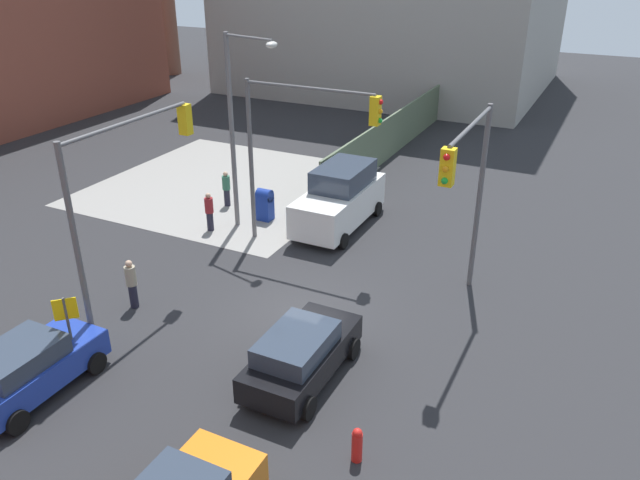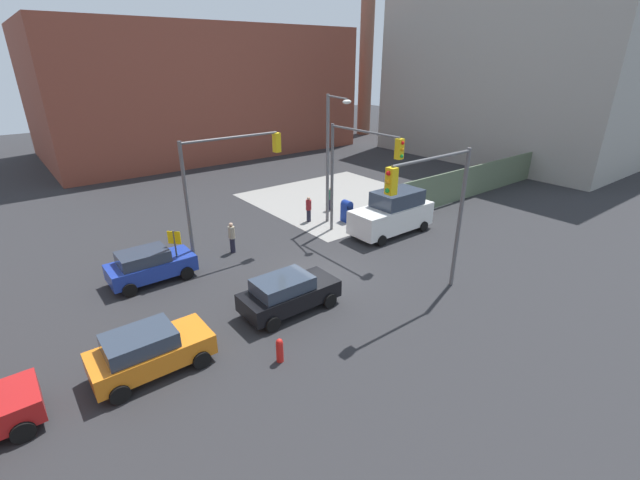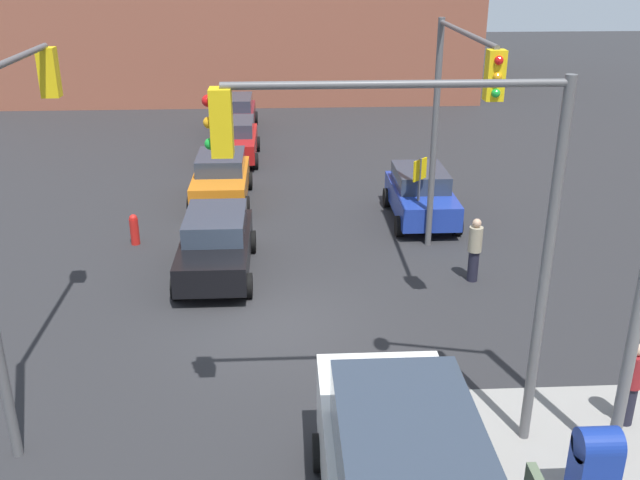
{
  "view_description": "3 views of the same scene",
  "coord_description": "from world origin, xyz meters",
  "px_view_note": "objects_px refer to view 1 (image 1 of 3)",
  "views": [
    {
      "loc": [
        -15.29,
        -8.32,
        11.11
      ],
      "look_at": [
        1.03,
        -0.25,
        2.34
      ],
      "focal_mm": 35.0,
      "sensor_mm": 36.0,
      "label": 1
    },
    {
      "loc": [
        -11.45,
        -14.8,
        9.98
      ],
      "look_at": [
        -0.48,
        -0.71,
        2.33
      ],
      "focal_mm": 24.0,
      "sensor_mm": 36.0,
      "label": 2
    },
    {
      "loc": [
        14.86,
        0.24,
        8.25
      ],
      "look_at": [
        0.03,
        1.04,
        2.09
      ],
      "focal_mm": 40.0,
      "sensor_mm": 36.0,
      "label": 3
    }
  ],
  "objects_px": {
    "mailbox_blue": "(265,203)",
    "sedan_blue": "(29,367)",
    "street_lamp_corner": "(237,119)",
    "pedestrian_waiting": "(226,188)",
    "traffic_signal_nw_corner": "(125,184)",
    "pedestrian_walking_north": "(132,283)",
    "coupe_black": "(301,354)",
    "pedestrian_crossing": "(209,211)",
    "traffic_signal_se_corner": "(469,179)",
    "van_white_delivery": "(340,198)",
    "traffic_signal_ne_corner": "(298,134)",
    "fire_hydrant": "(357,444)"
  },
  "relations": [
    {
      "from": "mailbox_blue",
      "to": "sedan_blue",
      "type": "height_order",
      "value": "sedan_blue"
    },
    {
      "from": "street_lamp_corner",
      "to": "pedestrian_waiting",
      "type": "distance_m",
      "value": 4.63
    },
    {
      "from": "traffic_signal_nw_corner",
      "to": "pedestrian_walking_north",
      "type": "distance_m",
      "value": 3.81
    },
    {
      "from": "coupe_black",
      "to": "pedestrian_crossing",
      "type": "bearing_deg",
      "value": 48.86
    },
    {
      "from": "traffic_signal_se_corner",
      "to": "coupe_black",
      "type": "distance_m",
      "value": 7.26
    },
    {
      "from": "van_white_delivery",
      "to": "pedestrian_crossing",
      "type": "relative_size",
      "value": 3.2
    },
    {
      "from": "van_white_delivery",
      "to": "pedestrian_waiting",
      "type": "relative_size",
      "value": 3.25
    },
    {
      "from": "traffic_signal_ne_corner",
      "to": "traffic_signal_nw_corner",
      "type": "bearing_deg",
      "value": 163.02
    },
    {
      "from": "fire_hydrant",
      "to": "pedestrian_crossing",
      "type": "xyz_separation_m",
      "value": [
        9.2,
        10.7,
        0.39
      ]
    },
    {
      "from": "traffic_signal_ne_corner",
      "to": "coupe_black",
      "type": "relative_size",
      "value": 1.53
    },
    {
      "from": "street_lamp_corner",
      "to": "pedestrian_walking_north",
      "type": "distance_m",
      "value": 8.06
    },
    {
      "from": "mailbox_blue",
      "to": "pedestrian_waiting",
      "type": "relative_size",
      "value": 0.86
    },
    {
      "from": "traffic_signal_ne_corner",
      "to": "mailbox_blue",
      "type": "distance_m",
      "value": 4.96
    },
    {
      "from": "traffic_signal_se_corner",
      "to": "pedestrian_walking_north",
      "type": "distance_m",
      "value": 11.36
    },
    {
      "from": "coupe_black",
      "to": "traffic_signal_se_corner",
      "type": "bearing_deg",
      "value": -27.79
    },
    {
      "from": "pedestrian_crossing",
      "to": "coupe_black",
      "type": "bearing_deg",
      "value": -93.79
    },
    {
      "from": "mailbox_blue",
      "to": "sedan_blue",
      "type": "relative_size",
      "value": 0.36
    },
    {
      "from": "traffic_signal_nw_corner",
      "to": "pedestrian_waiting",
      "type": "bearing_deg",
      "value": 17.53
    },
    {
      "from": "fire_hydrant",
      "to": "van_white_delivery",
      "type": "distance_m",
      "value": 13.51
    },
    {
      "from": "fire_hydrant",
      "to": "traffic_signal_nw_corner",
      "type": "bearing_deg",
      "value": 73.25
    },
    {
      "from": "traffic_signal_se_corner",
      "to": "fire_hydrant",
      "type": "relative_size",
      "value": 6.91
    },
    {
      "from": "sedan_blue",
      "to": "pedestrian_walking_north",
      "type": "distance_m",
      "value": 4.67
    },
    {
      "from": "mailbox_blue",
      "to": "van_white_delivery",
      "type": "bearing_deg",
      "value": -74.71
    },
    {
      "from": "traffic_signal_nw_corner",
      "to": "traffic_signal_se_corner",
      "type": "height_order",
      "value": "same"
    },
    {
      "from": "coupe_black",
      "to": "pedestrian_walking_north",
      "type": "bearing_deg",
      "value": 82.62
    },
    {
      "from": "pedestrian_waiting",
      "to": "traffic_signal_ne_corner",
      "type": "bearing_deg",
      "value": 39.7
    },
    {
      "from": "traffic_signal_ne_corner",
      "to": "sedan_blue",
      "type": "bearing_deg",
      "value": 168.58
    },
    {
      "from": "traffic_signal_se_corner",
      "to": "sedan_blue",
      "type": "height_order",
      "value": "traffic_signal_se_corner"
    },
    {
      "from": "sedan_blue",
      "to": "pedestrian_crossing",
      "type": "xyz_separation_m",
      "value": [
        10.84,
        1.85,
        0.04
      ]
    },
    {
      "from": "sedan_blue",
      "to": "fire_hydrant",
      "type": "bearing_deg",
      "value": -79.51
    },
    {
      "from": "traffic_signal_nw_corner",
      "to": "coupe_black",
      "type": "height_order",
      "value": "traffic_signal_nw_corner"
    },
    {
      "from": "mailbox_blue",
      "to": "pedestrian_crossing",
      "type": "relative_size",
      "value": 0.85
    },
    {
      "from": "van_white_delivery",
      "to": "mailbox_blue",
      "type": "bearing_deg",
      "value": 105.29
    },
    {
      "from": "traffic_signal_se_corner",
      "to": "sedan_blue",
      "type": "xyz_separation_m",
      "value": [
        -9.25,
        9.15,
        -3.76
      ]
    },
    {
      "from": "traffic_signal_se_corner",
      "to": "street_lamp_corner",
      "type": "bearing_deg",
      "value": 75.87
    },
    {
      "from": "mailbox_blue",
      "to": "pedestrian_walking_north",
      "type": "bearing_deg",
      "value": 178.6
    },
    {
      "from": "traffic_signal_nw_corner",
      "to": "street_lamp_corner",
      "type": "xyz_separation_m",
      "value": [
        7.5,
        0.94,
        0.07
      ]
    },
    {
      "from": "traffic_signal_nw_corner",
      "to": "pedestrian_crossing",
      "type": "relative_size",
      "value": 3.85
    },
    {
      "from": "fire_hydrant",
      "to": "pedestrian_walking_north",
      "type": "xyz_separation_m",
      "value": [
        3.0,
        9.4,
        0.43
      ]
    },
    {
      "from": "coupe_black",
      "to": "pedestrian_waiting",
      "type": "distance_m",
      "value": 13.22
    },
    {
      "from": "traffic_signal_nw_corner",
      "to": "pedestrian_crossing",
      "type": "height_order",
      "value": "traffic_signal_nw_corner"
    },
    {
      "from": "mailbox_blue",
      "to": "fire_hydrant",
      "type": "xyz_separation_m",
      "value": [
        -11.2,
        -9.2,
        -0.28
      ]
    },
    {
      "from": "traffic_signal_ne_corner",
      "to": "coupe_black",
      "type": "distance_m",
      "value": 9.21
    },
    {
      "from": "traffic_signal_nw_corner",
      "to": "van_white_delivery",
      "type": "relative_size",
      "value": 1.2
    },
    {
      "from": "traffic_signal_se_corner",
      "to": "sedan_blue",
      "type": "relative_size",
      "value": 1.65
    },
    {
      "from": "traffic_signal_ne_corner",
      "to": "pedestrian_crossing",
      "type": "xyz_separation_m",
      "value": [
        -0.3,
        4.1,
        -3.75
      ]
    },
    {
      "from": "pedestrian_crossing",
      "to": "street_lamp_corner",
      "type": "bearing_deg",
      "value": -11.88
    },
    {
      "from": "pedestrian_waiting",
      "to": "traffic_signal_se_corner",
      "type": "bearing_deg",
      "value": 44.99
    },
    {
      "from": "pedestrian_crossing",
      "to": "mailbox_blue",
      "type": "bearing_deg",
      "value": 0.48
    },
    {
      "from": "coupe_black",
      "to": "pedestrian_walking_north",
      "type": "distance_m",
      "value": 6.86
    }
  ]
}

